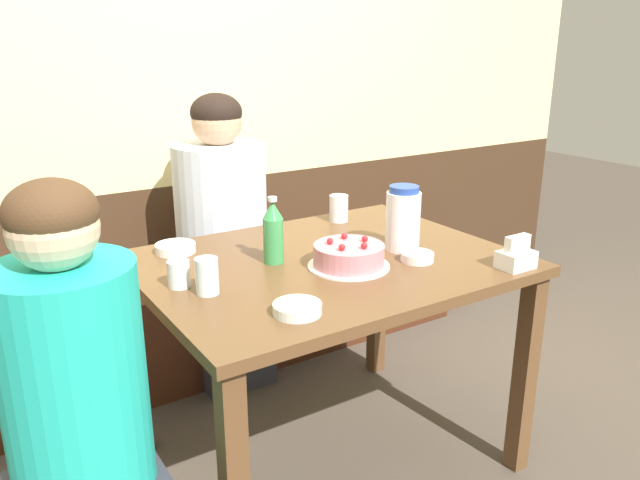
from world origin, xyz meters
The scene contains 16 objects.
ground_plane centered at (0.00, 0.00, 0.00)m, with size 12.00×12.00×0.00m, color #4C4238.
back_wall centered at (0.00, 1.05, 1.25)m, with size 4.80×0.04×2.50m.
bench_seat centered at (0.00, 0.83, 0.23)m, with size 2.42×0.38×0.46m.
dining_table centered at (0.00, 0.00, 0.66)m, with size 1.17×0.90×0.76m.
birthday_cake centered at (0.02, -0.10, 0.79)m, with size 0.26×0.26×0.09m.
water_pitcher centered at (0.27, -0.06, 0.86)m, with size 0.12×0.12×0.22m.
soju_bottle centered at (-0.16, 0.07, 0.86)m, with size 0.06×0.06×0.21m.
napkin_holder centered at (0.45, -0.39, 0.79)m, with size 0.11×0.08×0.11m.
bowl_soup_white centered at (-0.38, 0.33, 0.77)m, with size 0.13×0.13×0.03m.
bowl_rice_small centered at (0.23, -0.17, 0.77)m, with size 0.11×0.11×0.03m.
bowl_side_dish centered at (-0.29, -0.31, 0.77)m, with size 0.13×0.13×0.03m.
glass_water_tall centered at (0.28, 0.34, 0.81)m, with size 0.07×0.07×0.10m.
glass_tumbler_short centered at (-0.48, 0.03, 0.80)m, with size 0.06×0.06×0.08m.
glass_shot_small centered at (-0.43, -0.06, 0.81)m, with size 0.06×0.06×0.10m.
person_teal_shirt centered at (-0.05, 0.71, 0.62)m, with size 0.37×0.37×1.23m.
person_pale_blue_shirt centered at (-0.84, -0.27, 0.55)m, with size 0.34×0.31×1.17m.
Camera 1 is at (-1.04, -1.58, 1.44)m, focal length 35.00 mm.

